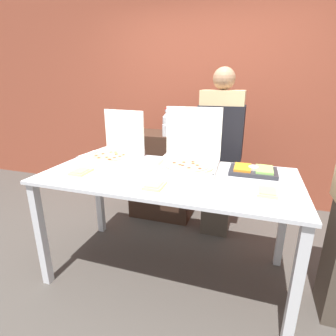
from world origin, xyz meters
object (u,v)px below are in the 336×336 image
(pizza_box_far_left, at_px, (189,158))
(soda_bottle, at_px, (167,123))
(pizza_box_near_left, at_px, (115,151))
(paper_plate_front_left, at_px, (155,186))
(paper_plate_front_right, at_px, (267,193))
(person_server_vest, at_px, (220,147))
(paper_plate_front_center, at_px, (81,172))
(soda_can_silver, at_px, (165,130))
(veggie_tray, at_px, (253,170))

(pizza_box_far_left, bearing_deg, soda_bottle, 118.00)
(pizza_box_near_left, xyz_separation_m, paper_plate_front_left, (0.59, -0.53, -0.06))
(paper_plate_front_left, bearing_deg, pizza_box_near_left, 138.06)
(paper_plate_front_right, relative_size, person_server_vest, 0.14)
(pizza_box_far_left, xyz_separation_m, pizza_box_near_left, (-0.69, 0.04, -0.01))
(pizza_box_near_left, relative_size, paper_plate_front_center, 2.36)
(soda_can_silver, xyz_separation_m, person_server_vest, (0.59, -0.07, -0.12))
(pizza_box_near_left, bearing_deg, person_server_vest, 38.10)
(paper_plate_front_center, bearing_deg, veggie_tray, 18.68)
(paper_plate_front_left, xyz_separation_m, veggie_tray, (0.61, 0.50, 0.01))
(pizza_box_near_left, height_order, veggie_tray, pizza_box_near_left)
(veggie_tray, height_order, soda_bottle, soda_bottle)
(veggie_tray, bearing_deg, soda_can_silver, 145.71)
(pizza_box_far_left, distance_m, paper_plate_front_center, 0.84)
(paper_plate_front_left, bearing_deg, paper_plate_front_center, 172.56)
(paper_plate_front_right, bearing_deg, paper_plate_front_left, -170.65)
(paper_plate_front_center, bearing_deg, pizza_box_far_left, 28.92)
(pizza_box_near_left, height_order, paper_plate_front_center, pizza_box_near_left)
(paper_plate_front_right, relative_size, paper_plate_front_left, 0.98)
(paper_plate_front_left, distance_m, veggie_tray, 0.78)
(pizza_box_far_left, distance_m, person_server_vest, 0.59)
(paper_plate_front_center, distance_m, paper_plate_front_left, 0.63)
(pizza_box_far_left, distance_m, soda_bottle, 0.87)
(pizza_box_near_left, relative_size, paper_plate_front_left, 1.95)
(pizza_box_far_left, xyz_separation_m, veggie_tray, (0.50, 0.01, -0.06))
(pizza_box_near_left, bearing_deg, paper_plate_front_left, -34.92)
(pizza_box_near_left, bearing_deg, paper_plate_front_center, -88.23)
(paper_plate_front_center, relative_size, paper_plate_front_left, 0.83)
(pizza_box_far_left, height_order, person_server_vest, person_server_vest)
(paper_plate_front_left, bearing_deg, person_server_vest, 75.04)
(pizza_box_near_left, distance_m, paper_plate_front_center, 0.45)
(soda_can_silver, height_order, person_server_vest, person_server_vest)
(paper_plate_front_right, height_order, soda_can_silver, soda_can_silver)
(pizza_box_near_left, height_order, paper_plate_front_left, pizza_box_near_left)
(paper_plate_front_right, distance_m, veggie_tray, 0.39)
(paper_plate_front_left, xyz_separation_m, person_server_vest, (0.28, 1.05, 0.04))
(paper_plate_front_right, distance_m, soda_can_silver, 1.43)
(soda_bottle, bearing_deg, pizza_box_far_left, -59.51)
(soda_bottle, bearing_deg, paper_plate_front_center, -104.79)
(paper_plate_front_center, bearing_deg, paper_plate_front_left, -7.44)
(pizza_box_far_left, distance_m, veggie_tray, 0.50)
(soda_bottle, distance_m, soda_can_silver, 0.12)
(veggie_tray, distance_m, soda_can_silver, 1.12)
(paper_plate_front_center, height_order, soda_bottle, soda_bottle)
(pizza_box_far_left, height_order, pizza_box_near_left, pizza_box_far_left)
(pizza_box_far_left, bearing_deg, soda_can_silver, 120.57)
(soda_bottle, relative_size, person_server_vest, 0.17)
(paper_plate_front_right, bearing_deg, pizza_box_far_left, 147.73)
(paper_plate_front_center, distance_m, soda_bottle, 1.20)
(veggie_tray, xyz_separation_m, soda_can_silver, (-0.91, 0.62, 0.15))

